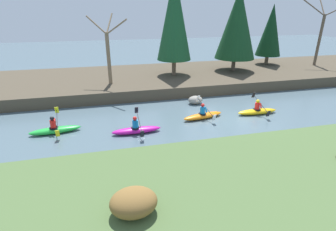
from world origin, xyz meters
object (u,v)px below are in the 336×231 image
kayaker_trailing (137,129)px  boulder_midstream (195,100)px  kayaker_middle (203,115)px  kayaker_lead (258,111)px  kayaker_far_back (55,129)px

kayaker_trailing → boulder_midstream: size_ratio=2.67×
kayaker_middle → kayaker_trailing: size_ratio=1.01×
kayaker_lead → kayaker_trailing: size_ratio=1.00×
kayaker_trailing → boulder_midstream: (4.74, 3.77, 0.07)m
kayaker_far_back → boulder_midstream: size_ratio=2.69×
kayaker_lead → kayaker_trailing: same height
kayaker_middle → boulder_midstream: 2.71m
kayaker_lead → kayaker_middle: size_ratio=0.99×
kayaker_lead → kayaker_trailing: 8.11m
kayaker_trailing → boulder_midstream: 6.06m
kayaker_middle → kayaker_trailing: 4.47m
kayaker_lead → boulder_midstream: 4.36m
kayaker_lead → boulder_midstream: (-3.32, 2.83, 0.07)m
kayaker_lead → kayaker_middle: same height
kayaker_lead → kayaker_far_back: size_ratio=0.99×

